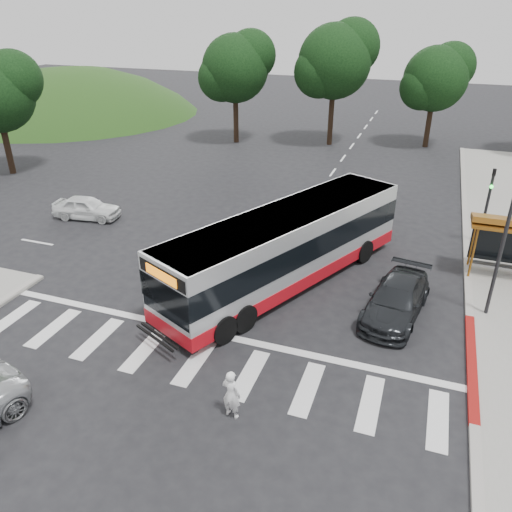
% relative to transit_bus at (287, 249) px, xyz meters
% --- Properties ---
extents(ground, '(140.00, 140.00, 0.00)m').
position_rel_transit_bus_xyz_m(ground, '(-1.36, -1.35, -1.65)').
color(ground, black).
rests_on(ground, ground).
extents(sidewalk_east, '(4.00, 40.00, 0.12)m').
position_rel_transit_bus_xyz_m(sidewalk_east, '(9.64, 6.65, -1.59)').
color(sidewalk_east, gray).
rests_on(sidewalk_east, ground).
extents(curb_east, '(0.30, 40.00, 0.15)m').
position_rel_transit_bus_xyz_m(curb_east, '(7.64, 6.65, -1.58)').
color(curb_east, '#9E9991').
rests_on(curb_east, ground).
extents(curb_east_red, '(0.32, 6.00, 0.15)m').
position_rel_transit_bus_xyz_m(curb_east_red, '(7.64, -3.35, -1.58)').
color(curb_east_red, maroon).
rests_on(curb_east_red, ground).
extents(hillside_nw, '(44.00, 44.00, 10.00)m').
position_rel_transit_bus_xyz_m(hillside_nw, '(-33.36, 28.65, -1.65)').
color(hillside_nw, '#1F4416').
rests_on(hillside_nw, ground).
extents(crosswalk_ladder, '(18.00, 2.60, 0.01)m').
position_rel_transit_bus_xyz_m(crosswalk_ladder, '(-1.36, -6.35, -1.65)').
color(crosswalk_ladder, silver).
rests_on(crosswalk_ladder, ground).
extents(traffic_signal_ne_tall, '(0.18, 0.37, 6.50)m').
position_rel_transit_bus_xyz_m(traffic_signal_ne_tall, '(8.24, 0.14, 2.22)').
color(traffic_signal_ne_tall, black).
rests_on(traffic_signal_ne_tall, ground).
extents(traffic_signal_ne_short, '(0.18, 0.37, 4.00)m').
position_rel_transit_bus_xyz_m(traffic_signal_ne_short, '(8.24, 7.14, 0.82)').
color(traffic_signal_ne_short, black).
rests_on(traffic_signal_ne_short, ground).
extents(tree_north_a, '(6.60, 6.15, 10.17)m').
position_rel_transit_bus_xyz_m(tree_north_a, '(-3.28, 24.72, 5.27)').
color(tree_north_a, black).
rests_on(tree_north_a, ground).
extents(tree_north_b, '(5.72, 5.33, 8.43)m').
position_rel_transit_bus_xyz_m(tree_north_b, '(4.71, 26.71, 4.01)').
color(tree_north_b, black).
rests_on(tree_north_b, ground).
extents(tree_north_c, '(6.16, 5.74, 9.30)m').
position_rel_transit_bus_xyz_m(tree_north_c, '(-11.29, 22.71, 4.64)').
color(tree_north_c, black).
rests_on(tree_north_c, ground).
extents(transit_bus, '(7.93, 12.77, 3.31)m').
position_rel_transit_bus_xyz_m(transit_bus, '(0.00, 0.00, 0.00)').
color(transit_bus, '#B3B5B7').
rests_on(transit_bus, ground).
extents(pedestrian, '(0.67, 0.50, 1.66)m').
position_rel_transit_bus_xyz_m(pedestrian, '(0.77, -8.25, -0.82)').
color(pedestrian, white).
rests_on(pedestrian, ground).
extents(dark_sedan, '(2.68, 5.06, 1.40)m').
position_rel_transit_bus_xyz_m(dark_sedan, '(4.82, -1.03, -0.95)').
color(dark_sedan, '#212327').
rests_on(dark_sedan, ground).
extents(west_car_white, '(3.99, 2.05, 1.30)m').
position_rel_transit_bus_xyz_m(west_car_white, '(-12.88, 3.28, -1.00)').
color(west_car_white, silver).
rests_on(west_car_white, ground).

